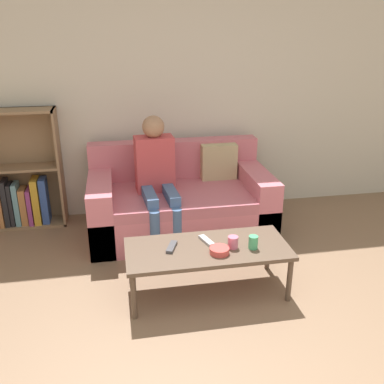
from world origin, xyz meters
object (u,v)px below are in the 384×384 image
Objects in this scene: couch at (180,203)px; person_adult at (156,170)px; tv_remote_0 at (206,240)px; tv_remote_1 at (172,247)px; coffee_table at (207,251)px; snack_bowl at (219,250)px; cup_near at (253,242)px; cup_far at (233,242)px; bookshelf at (19,184)px.

person_adult reaches higher than couch.
tv_remote_0 is 0.28m from tv_remote_1.
tv_remote_1 is (-0.23, -1.06, 0.11)m from couch.
coffee_table is (0.03, -1.10, 0.07)m from couch.
person_adult reaches higher than tv_remote_0.
snack_bowl reaches higher than coffee_table.
snack_bowl is (0.06, -0.19, 0.01)m from tv_remote_0.
tv_remote_0 is at bearing -77.39° from person_adult.
cup_near is 0.15m from cup_far.
person_adult is 1.19m from snack_bowl.
bookshelf reaches higher than coffee_table.
coffee_table is 0.27m from tv_remote_1.
coffee_table is at bearing 166.88° from cup_near.
coffee_table is at bearing -79.22° from person_adult.
person_adult is at bearing -158.64° from couch.
couch is 19.11× the size of cup_far.
bookshelf is 2.36m from cup_far.
couch is 1.46× the size of bookshelf.
tv_remote_1 reaches higher than coffee_table.
bookshelf reaches higher than cup_near.
couch is 17.21× the size of cup_near.
coffee_table is at bearing 168.10° from cup_far.
cup_far is at bearing 165.33° from cup_near.
cup_near is at bearing -44.59° from tv_remote_0.
snack_bowl is (-0.26, -0.03, -0.03)m from cup_near.
cup_far is (1.78, -1.55, -0.01)m from bookshelf.
tv_remote_0 is at bearing 32.14° from tv_remote_1.
cup_near is 0.36m from tv_remote_0.
tv_remote_1 is at bearing 172.88° from tv_remote_0.
couch reaches higher than snack_bowl.
cup_near is at bearing 11.06° from tv_remote_1.
bookshelf is 8.21× the size of snack_bowl.
person_adult is 11.57× the size of cup_near.
cup_far is (0.18, -0.04, 0.08)m from coffee_table.
coffee_table is at bearing -114.15° from tv_remote_0.
bookshelf reaches higher than tv_remote_1.
couch is 1.21m from snack_bowl.
bookshelf is 13.12× the size of cup_far.
couch reaches higher than coffee_table.
cup_near reaches higher than coffee_table.
bookshelf is at bearing 138.96° from cup_far.
bookshelf is 1.99m from tv_remote_1.
cup_near is 0.56× the size of tv_remote_0.
couch is 9.76× the size of tv_remote_1.
bookshelf is (-1.56, 0.41, 0.15)m from couch.
tv_remote_1 is (0.00, -0.97, -0.27)m from person_adult.
snack_bowl is at bearing -151.35° from cup_far.
tv_remote_1 is at bearing 157.58° from snack_bowl.
coffee_table is 0.34m from cup_near.
coffee_table is 0.13m from snack_bowl.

